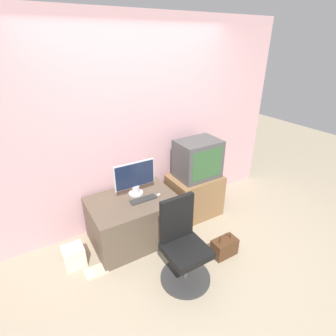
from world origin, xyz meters
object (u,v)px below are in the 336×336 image
(crt_tv, at_px, (198,159))
(book, at_px, (96,271))
(handbag, at_px, (224,247))
(mouse, at_px, (159,195))
(cardboard_box_lower, at_px, (74,256))
(keyboard, at_px, (143,199))
(office_chair, at_px, (183,249))
(main_monitor, at_px, (135,178))

(crt_tv, distance_m, book, 1.85)
(handbag, relative_size, book, 1.33)
(book, bearing_deg, mouse, 12.76)
(crt_tv, bearing_deg, cardboard_box_lower, -176.22)
(handbag, bearing_deg, crt_tv, 75.94)
(keyboard, distance_m, mouse, 0.20)
(crt_tv, height_order, office_chair, crt_tv)
(main_monitor, height_order, book, main_monitor)
(keyboard, distance_m, cardboard_box_lower, 1.00)
(crt_tv, height_order, cardboard_box_lower, crt_tv)
(main_monitor, xyz_separation_m, book, (-0.70, -0.40, -0.79))
(keyboard, relative_size, book, 1.36)
(main_monitor, distance_m, cardboard_box_lower, 1.11)
(cardboard_box_lower, bearing_deg, handbag, -25.88)
(mouse, relative_size, book, 0.21)
(main_monitor, relative_size, keyboard, 1.61)
(main_monitor, bearing_deg, crt_tv, -2.99)
(mouse, xyz_separation_m, office_chair, (-0.12, -0.73, -0.22))
(mouse, height_order, handbag, mouse)
(mouse, bearing_deg, office_chair, -99.71)
(crt_tv, distance_m, office_chair, 1.29)
(office_chair, bearing_deg, crt_tv, 47.12)
(main_monitor, relative_size, handbag, 1.65)
(keyboard, bearing_deg, office_chair, -83.88)
(mouse, distance_m, book, 1.11)
(handbag, bearing_deg, book, 159.41)
(main_monitor, bearing_deg, keyboard, -84.69)
(mouse, distance_m, crt_tv, 0.75)
(main_monitor, distance_m, handbag, 1.34)
(main_monitor, bearing_deg, cardboard_box_lower, -169.23)
(mouse, bearing_deg, book, -167.24)
(keyboard, height_order, handbag, keyboard)
(mouse, bearing_deg, crt_tv, 11.68)
(main_monitor, bearing_deg, handbag, -53.12)
(book, bearing_deg, crt_tv, 12.30)
(main_monitor, xyz_separation_m, cardboard_box_lower, (-0.86, -0.16, -0.68))
(keyboard, height_order, office_chair, office_chair)
(keyboard, relative_size, cardboard_box_lower, 1.35)
(main_monitor, height_order, handbag, main_monitor)
(crt_tv, distance_m, cardboard_box_lower, 1.92)
(office_chair, relative_size, handbag, 2.94)
(keyboard, xyz_separation_m, crt_tv, (0.89, 0.13, 0.27))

